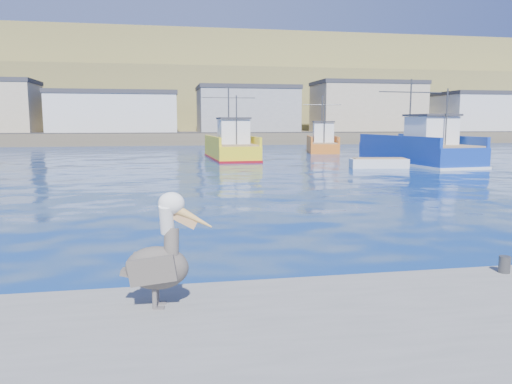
# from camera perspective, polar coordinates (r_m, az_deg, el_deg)

# --- Properties ---
(ground) EXTENTS (260.00, 260.00, 0.00)m
(ground) POSITION_cam_1_polar(r_m,az_deg,el_deg) (11.85, 4.17, -7.48)
(ground) COLOR navy
(ground) RESTS_ON ground
(dock_bollards) EXTENTS (36.20, 0.20, 0.30)m
(dock_bollards) POSITION_cam_1_polar(r_m,az_deg,el_deg) (8.78, 13.74, -8.84)
(dock_bollards) COLOR #4C4C4C
(dock_bollards) RESTS_ON dock
(far_shore) EXTENTS (200.00, 81.00, 24.00)m
(far_shore) POSITION_cam_1_polar(r_m,az_deg,el_deg) (120.43, -9.20, 10.67)
(far_shore) COLOR brown
(far_shore) RESTS_ON ground
(trawler_yellow_b) EXTENTS (4.72, 10.07, 6.34)m
(trawler_yellow_b) POSITION_cam_1_polar(r_m,az_deg,el_deg) (43.08, -2.85, 5.08)
(trawler_yellow_b) COLOR yellow
(trawler_yellow_b) RESTS_ON ground
(trawler_blue) EXTENTS (5.47, 11.75, 6.53)m
(trawler_blue) POSITION_cam_1_polar(r_m,az_deg,el_deg) (40.01, 18.13, 4.58)
(trawler_blue) COLOR #143695
(trawler_blue) RESTS_ON ground
(boat_orange) EXTENTS (4.48, 8.06, 5.99)m
(boat_orange) POSITION_cam_1_polar(r_m,az_deg,el_deg) (53.28, 7.59, 5.61)
(boat_orange) COLOR orange
(boat_orange) RESTS_ON ground
(skiff_mid) EXTENTS (4.06, 1.94, 0.85)m
(skiff_mid) POSITION_cam_1_polar(r_m,az_deg,el_deg) (35.72, 13.85, 3.13)
(skiff_mid) COLOR silver
(skiff_mid) RESTS_ON ground
(skiff_far) EXTENTS (3.59, 4.67, 0.98)m
(skiff_far) POSITION_cam_1_polar(r_m,az_deg,el_deg) (52.25, 15.82, 4.58)
(skiff_far) COLOR silver
(skiff_far) RESTS_ON ground
(pelican) EXTENTS (1.36, 0.67, 1.68)m
(pelican) POSITION_cam_1_polar(r_m,az_deg,el_deg) (7.37, -10.91, -7.44)
(pelican) COLOR #595451
(pelican) RESTS_ON dock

